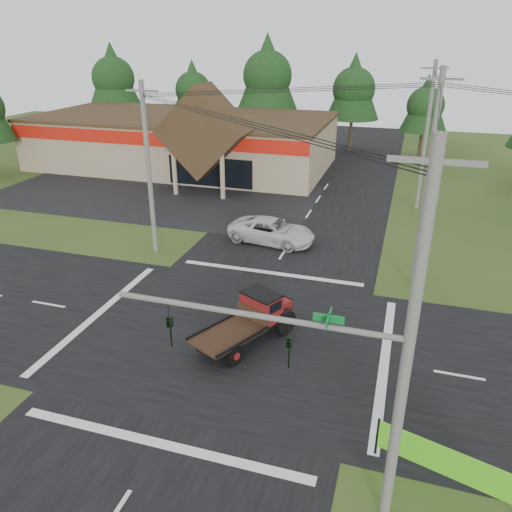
% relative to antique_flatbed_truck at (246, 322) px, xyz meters
% --- Properties ---
extents(ground, '(120.00, 120.00, 0.00)m').
position_rel_antique_flatbed_truck_xyz_m(ground, '(-0.86, 0.26, -1.09)').
color(ground, '#2C4117').
rests_on(ground, ground).
extents(road_ns, '(12.00, 120.00, 0.02)m').
position_rel_antique_flatbed_truck_xyz_m(road_ns, '(-0.86, 0.26, -1.08)').
color(road_ns, black).
rests_on(road_ns, ground).
extents(road_ew, '(120.00, 12.00, 0.02)m').
position_rel_antique_flatbed_truck_xyz_m(road_ew, '(-0.86, 0.26, -1.07)').
color(road_ew, black).
rests_on(road_ew, ground).
extents(parking_apron, '(28.00, 14.00, 0.02)m').
position_rel_antique_flatbed_truck_xyz_m(parking_apron, '(-14.86, 19.26, -1.07)').
color(parking_apron, black).
rests_on(parking_apron, ground).
extents(cvs_building, '(30.40, 18.20, 9.19)m').
position_rel_antique_flatbed_truck_xyz_m(cvs_building, '(-16.56, 29.83, 1.69)').
color(cvs_building, '#9A8B68').
rests_on(cvs_building, ground).
extents(traffic_signal_mast, '(8.12, 0.24, 7.00)m').
position_rel_antique_flatbed_truck_xyz_m(traffic_signal_mast, '(4.96, -7.24, 3.34)').
color(traffic_signal_mast, '#595651').
rests_on(traffic_signal_mast, ground).
extents(utility_pole_nr, '(2.00, 0.30, 11.00)m').
position_rel_antique_flatbed_truck_xyz_m(utility_pole_nr, '(6.64, -7.24, 4.55)').
color(utility_pole_nr, '#595651').
rests_on(utility_pole_nr, ground).
extents(utility_pole_nw, '(2.00, 0.30, 10.50)m').
position_rel_antique_flatbed_truck_xyz_m(utility_pole_nw, '(-8.86, 8.26, 4.30)').
color(utility_pole_nw, '#595651').
rests_on(utility_pole_nw, ground).
extents(utility_pole_ne, '(2.00, 0.30, 11.50)m').
position_rel_antique_flatbed_truck_xyz_m(utility_pole_ne, '(7.14, 8.26, 4.80)').
color(utility_pole_ne, '#595651').
rests_on(utility_pole_ne, ground).
extents(utility_pole_n, '(2.00, 0.30, 11.20)m').
position_rel_antique_flatbed_truck_xyz_m(utility_pole_n, '(7.14, 22.26, 4.65)').
color(utility_pole_n, '#595651').
rests_on(utility_pole_n, ground).
extents(tree_row_a, '(6.72, 6.72, 12.12)m').
position_rel_antique_flatbed_truck_xyz_m(tree_row_a, '(-30.86, 40.26, 6.96)').
color(tree_row_a, '#332316').
rests_on(tree_row_a, ground).
extents(tree_row_b, '(5.60, 5.60, 10.10)m').
position_rel_antique_flatbed_truck_xyz_m(tree_row_b, '(-20.86, 42.26, 5.62)').
color(tree_row_b, '#332316').
rests_on(tree_row_b, ground).
extents(tree_row_c, '(7.28, 7.28, 13.13)m').
position_rel_antique_flatbed_truck_xyz_m(tree_row_c, '(-10.86, 41.26, 7.63)').
color(tree_row_c, '#332316').
rests_on(tree_row_c, ground).
extents(tree_row_d, '(6.16, 6.16, 11.11)m').
position_rel_antique_flatbed_truck_xyz_m(tree_row_d, '(-0.86, 42.26, 6.29)').
color(tree_row_d, '#332316').
rests_on(tree_row_d, ground).
extents(tree_row_e, '(5.04, 5.04, 9.09)m').
position_rel_antique_flatbed_truck_xyz_m(tree_row_e, '(7.14, 40.26, 4.95)').
color(tree_row_e, '#332316').
rests_on(tree_row_e, ground).
extents(antique_flatbed_truck, '(4.09, 5.53, 2.17)m').
position_rel_antique_flatbed_truck_xyz_m(antique_flatbed_truck, '(0.00, 0.00, 0.00)').
color(antique_flatbed_truck, '#60140D').
rests_on(antique_flatbed_truck, ground).
extents(roadside_banner, '(4.21, 1.34, 1.48)m').
position_rel_antique_flatbed_truck_xyz_m(roadside_banner, '(8.23, -5.59, -0.34)').
color(roadside_banner, '#4CBA18').
rests_on(roadside_banner, ground).
extents(white_pickup, '(6.09, 3.43, 1.61)m').
position_rel_antique_flatbed_truck_xyz_m(white_pickup, '(-2.09, 11.93, -0.28)').
color(white_pickup, silver).
rests_on(white_pickup, ground).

